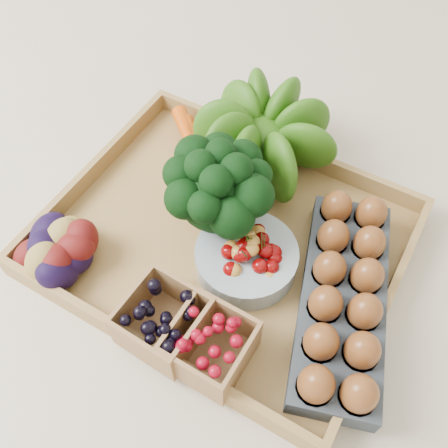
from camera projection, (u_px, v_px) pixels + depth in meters
The scene contains 10 objects.
ground at pixel (224, 245), 0.83m from camera, with size 4.00×4.00×0.00m, color beige.
tray at pixel (224, 242), 0.83m from camera, with size 0.55×0.45×0.01m, color #A27C44.
carrots at pixel (196, 160), 0.89m from camera, with size 0.20×0.14×0.05m, color #D24A08, non-canonical shape.
lettuce at pixel (261, 130), 0.85m from camera, with size 0.16×0.16×0.16m, color #1C500C.
broccoli at pixel (219, 207), 0.78m from camera, with size 0.17×0.17×0.13m, color black, non-canonical shape.
cherry_bowl at pixel (246, 259), 0.78m from camera, with size 0.16×0.16×0.04m, color #8C9EA5.
egg_carton at pixel (342, 300), 0.74m from camera, with size 0.12×0.34×0.04m, color #323840.
potatoes at pixel (59, 247), 0.76m from camera, with size 0.16×0.16×0.09m, color #480C0B, non-canonical shape.
punnet_blackberry at pixel (163, 321), 0.70m from camera, with size 0.11×0.11×0.07m, color black.
punnet_raspberry at pixel (210, 345), 0.68m from camera, with size 0.11×0.11×0.07m, color maroon.
Camera 1 is at (0.23, -0.39, 0.70)m, focal length 40.00 mm.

